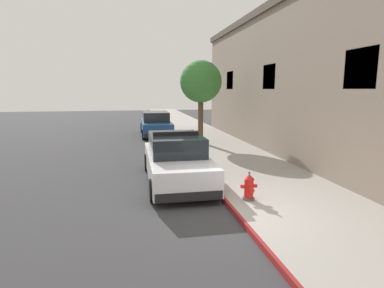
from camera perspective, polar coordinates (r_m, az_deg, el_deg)
The scene contains 8 objects.
ground_plane at distance 17.30m, azimuth -16.19°, elevation -0.99°, with size 34.74×60.00×0.20m, color #353538.
sidewalk_pavement at distance 17.70m, azimuth 3.48°, elevation 0.18°, with size 3.71×60.00×0.14m, color #9E9991.
curb_painted_edge at distance 17.35m, azimuth -2.61°, elevation -0.01°, with size 0.08×60.00×0.14m, color maroon.
storefront_building at distance 16.98m, azimuth 25.70°, elevation 10.28°, with size 7.90×21.34×6.88m.
police_cruiser at distance 10.39m, azimuth -2.85°, elevation -2.88°, with size 1.94×4.84×1.68m.
parked_car_silver_ahead at distance 21.19m, azimuth -6.53°, elevation 3.56°, with size 1.94×4.84×1.56m.
fire_hydrant at distance 8.55m, azimuth 10.21°, elevation -7.61°, with size 0.44×0.40×0.76m.
street_tree at distance 17.16m, azimuth 1.59°, elevation 11.04°, with size 2.23×2.23×4.41m.
Camera 1 is at (-2.41, -6.93, 3.03)m, focal length 29.66 mm.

